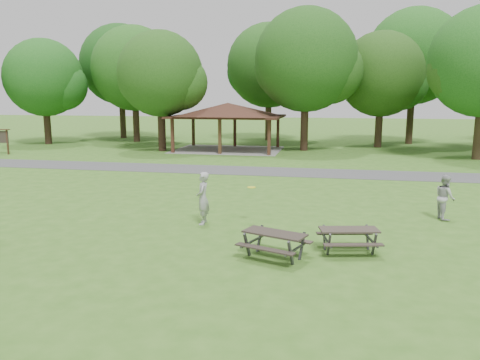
% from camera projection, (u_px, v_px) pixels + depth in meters
% --- Properties ---
extents(ground, '(160.00, 160.00, 0.00)m').
position_uv_depth(ground, '(180.00, 246.00, 13.67)').
color(ground, '#37651D').
rests_on(ground, ground).
extents(asphalt_path, '(120.00, 3.20, 0.02)m').
position_uv_depth(asphalt_path, '(257.00, 171.00, 27.17)').
color(asphalt_path, '#434346').
rests_on(asphalt_path, ground).
extents(pavilion, '(8.60, 7.01, 3.76)m').
position_uv_depth(pavilion, '(228.00, 112.00, 37.05)').
color(pavilion, '#3A1E15').
rests_on(pavilion, ground).
extents(notice_board, '(1.60, 0.30, 1.88)m').
position_uv_depth(notice_board, '(0.00, 137.00, 34.67)').
color(notice_board, '#331F12').
rests_on(notice_board, ground).
extents(tree_row_b, '(7.14, 6.80, 9.28)m').
position_uv_depth(tree_row_b, '(45.00, 80.00, 41.32)').
color(tree_row_b, black).
rests_on(tree_row_b, ground).
extents(tree_row_c, '(8.19, 7.80, 10.67)m').
position_uv_depth(tree_row_c, '(135.00, 71.00, 43.19)').
color(tree_row_c, black).
rests_on(tree_row_c, ground).
extents(tree_row_d, '(6.93, 6.60, 9.27)m').
position_uv_depth(tree_row_d, '(161.00, 76.00, 36.09)').
color(tree_row_d, black).
rests_on(tree_row_d, ground).
extents(tree_row_e, '(8.40, 8.00, 11.02)m').
position_uv_depth(tree_row_e, '(307.00, 63.00, 36.19)').
color(tree_row_e, '#301E15').
rests_on(tree_row_e, ground).
extents(tree_row_f, '(7.35, 7.00, 9.55)m').
position_uv_depth(tree_row_f, '(382.00, 77.00, 38.58)').
color(tree_row_f, '#2F1F15').
rests_on(tree_row_f, ground).
extents(tree_deep_a, '(8.40, 8.00, 11.38)m').
position_uv_depth(tree_deep_a, '(122.00, 67.00, 47.04)').
color(tree_deep_a, '#2F2115').
rests_on(tree_deep_a, ground).
extents(tree_deep_b, '(8.40, 8.00, 11.13)m').
position_uv_depth(tree_deep_b, '(270.00, 68.00, 44.66)').
color(tree_deep_b, '#332216').
rests_on(tree_deep_b, ground).
extents(tree_deep_c, '(8.82, 8.40, 11.90)m').
position_uv_depth(tree_deep_c, '(415.00, 59.00, 41.08)').
color(tree_deep_c, '#332116').
rests_on(tree_deep_c, ground).
extents(picnic_table_middle, '(2.07, 1.87, 0.74)m').
position_uv_depth(picnic_table_middle, '(275.00, 238.00, 12.63)').
color(picnic_table_middle, '#2A231E').
rests_on(picnic_table_middle, ground).
extents(picnic_table_far, '(1.86, 1.61, 0.70)m').
position_uv_depth(picnic_table_far, '(349.00, 234.00, 13.09)').
color(picnic_table_far, '#312923').
rests_on(picnic_table_far, ground).
extents(frisbee_in_flight, '(0.35, 0.35, 0.02)m').
position_uv_depth(frisbee_in_flight, '(251.00, 187.00, 15.97)').
color(frisbee_in_flight, yellow).
rests_on(frisbee_in_flight, ground).
extents(frisbee_thrower, '(0.52, 0.71, 1.80)m').
position_uv_depth(frisbee_thrower, '(203.00, 198.00, 15.91)').
color(frisbee_thrower, '#9E9EA0').
rests_on(frisbee_thrower, ground).
extents(frisbee_catcher, '(0.74, 0.88, 1.59)m').
position_uv_depth(frisbee_catcher, '(445.00, 197.00, 16.56)').
color(frisbee_catcher, '#ADADB0').
rests_on(frisbee_catcher, ground).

